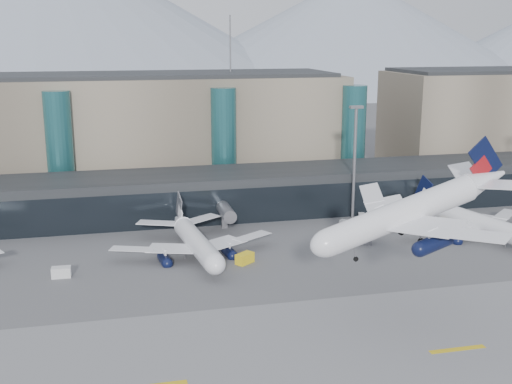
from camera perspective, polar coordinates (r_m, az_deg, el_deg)
ground at (r=96.71m, az=2.34°, el=-11.07°), size 900.00×900.00×0.00m
runway_strip at (r=83.90m, az=5.17°, el=-15.20°), size 400.00×40.00×0.04m
runway_markings at (r=83.89m, az=5.17°, el=-15.19°), size 128.00×1.00×0.02m
concourse at (r=148.54m, az=-3.61°, el=-0.17°), size 170.00×27.00×10.00m
terminal_main at (r=176.32m, az=-13.51°, el=5.15°), size 130.00×30.00×31.00m
terminal_east at (r=212.62m, az=21.00°, el=6.03°), size 70.00×30.00×31.00m
teal_towers at (r=160.98m, az=-9.91°, el=4.02°), size 116.40×19.40×46.00m
mountain_ridge at (r=466.26m, az=-8.58°, el=14.19°), size 910.00×400.00×110.00m
lightmast_mid at (r=145.40m, az=8.76°, el=3.20°), size 3.00×1.20×25.60m
hero_jet at (r=93.02m, az=14.40°, el=-0.83°), size 33.99×33.72×11.00m
jet_parked_mid at (r=122.59m, az=-5.62°, el=-3.67°), size 33.04×32.83×10.70m
jet_parked_right at (r=142.09m, az=17.86°, el=-1.76°), size 33.82×34.98×11.23m
veh_a at (r=116.23m, az=-16.92°, el=-6.84°), size 3.28×1.90×1.82m
veh_c at (r=130.29m, az=9.47°, el=-4.14°), size 4.06×3.11×2.00m
veh_d at (r=147.22m, az=9.37°, el=-2.17°), size 2.01×2.74×1.40m
veh_e at (r=144.40m, az=16.81°, el=-2.79°), size 3.85×2.96×1.92m
veh_g at (r=141.50m, az=7.95°, el=-2.78°), size 2.62×2.67×1.38m
veh_h at (r=117.80m, az=-1.01°, el=-5.92°), size 3.86×3.55×1.92m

